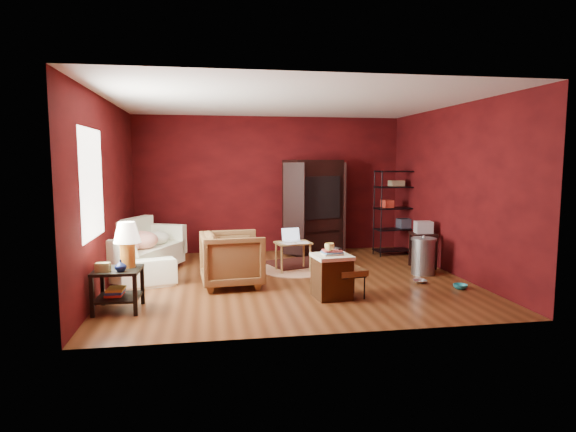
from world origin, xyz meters
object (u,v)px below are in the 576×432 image
side_table (123,257)px  laptop_desk (293,245)px  hamper (332,275)px  wire_shelving (396,209)px  armchair (232,256)px  sofa (138,250)px  tv_armoire (314,205)px

side_table → laptop_desk: (2.51, 1.77, -0.22)m
hamper → wire_shelving: (2.06, 2.82, 0.62)m
armchair → laptop_desk: armchair is taller
sofa → hamper: (2.84, -1.86, -0.09)m
wire_shelving → tv_armoire: bearing=157.8°
laptop_desk → side_table: bearing=-153.0°
sofa → laptop_desk: bearing=-110.2°
sofa → side_table: 1.95m
armchair → laptop_desk: 1.38m
laptop_desk → hamper: bearing=-90.0°
side_table → hamper: size_ratio=1.61×
tv_armoire → sofa: bearing=-176.1°
armchair → tv_armoire: bearing=-40.7°
sofa → tv_armoire: size_ratio=1.09×
armchair → side_table: side_table is taller
tv_armoire → wire_shelving: (1.60, -0.48, -0.06)m
hamper → wire_shelving: wire_shelving is taller
side_table → laptop_desk: side_table is taller
wire_shelving → armchair: bearing=-155.3°
laptop_desk → wire_shelving: size_ratio=0.43×
sofa → hamper: sofa is taller
tv_armoire → armchair: bearing=-145.9°
sofa → laptop_desk: size_ratio=2.87×
side_table → tv_armoire: 4.67m
hamper → tv_armoire: bearing=81.9°
sofa → wire_shelving: wire_shelving is taller
sofa → wire_shelving: size_ratio=1.23×
sofa → armchair: (1.51, -1.01, 0.05)m
side_table → laptop_desk: bearing=35.3°
armchair → laptop_desk: (1.08, 0.85, -0.00)m
laptop_desk → wire_shelving: 2.61m
sofa → wire_shelving: 5.02m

